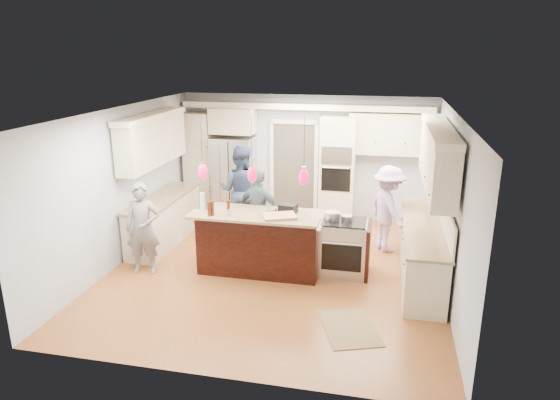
# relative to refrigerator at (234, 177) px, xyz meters

# --- Properties ---
(ground_plane) EXTENTS (6.00, 6.00, 0.00)m
(ground_plane) POSITION_rel_refrigerator_xyz_m (1.55, -2.64, -0.90)
(ground_plane) COLOR #A6582D
(ground_plane) RESTS_ON ground
(room_shell) EXTENTS (5.54, 6.04, 2.72)m
(room_shell) POSITION_rel_refrigerator_xyz_m (1.55, -2.64, 0.92)
(room_shell) COLOR #B2BCC6
(room_shell) RESTS_ON ground
(refrigerator) EXTENTS (0.90, 0.70, 1.80)m
(refrigerator) POSITION_rel_refrigerator_xyz_m (0.00, 0.00, 0.00)
(refrigerator) COLOR #B7B7BC
(refrigerator) RESTS_ON ground
(oven_column) EXTENTS (0.72, 0.69, 2.30)m
(oven_column) POSITION_rel_refrigerator_xyz_m (2.30, 0.03, 0.25)
(oven_column) COLOR beige
(oven_column) RESTS_ON ground
(back_upper_cabinets) EXTENTS (5.30, 0.61, 2.54)m
(back_upper_cabinets) POSITION_rel_refrigerator_xyz_m (0.80, 0.12, 0.77)
(back_upper_cabinets) COLOR beige
(back_upper_cabinets) RESTS_ON ground
(right_counter_run) EXTENTS (0.64, 3.10, 2.51)m
(right_counter_run) POSITION_rel_refrigerator_xyz_m (3.99, -2.34, 0.16)
(right_counter_run) COLOR beige
(right_counter_run) RESTS_ON ground
(left_cabinets) EXTENTS (0.64, 2.30, 2.51)m
(left_cabinets) POSITION_rel_refrigerator_xyz_m (-0.89, -1.84, 0.16)
(left_cabinets) COLOR beige
(left_cabinets) RESTS_ON ground
(kitchen_island) EXTENTS (2.10, 1.46, 1.12)m
(kitchen_island) POSITION_rel_refrigerator_xyz_m (1.30, -2.57, -0.41)
(kitchen_island) COLOR black
(kitchen_island) RESTS_ON ground
(island_range) EXTENTS (0.82, 0.71, 0.92)m
(island_range) POSITION_rel_refrigerator_xyz_m (2.71, -2.49, -0.44)
(island_range) COLOR #B7B7BC
(island_range) RESTS_ON ground
(pendant_lights) EXTENTS (1.75, 0.15, 1.03)m
(pendant_lights) POSITION_rel_refrigerator_xyz_m (1.30, -3.15, 0.90)
(pendant_lights) COLOR black
(pendant_lights) RESTS_ON ground
(person_bar_end) EXTENTS (0.63, 0.48, 1.56)m
(person_bar_end) POSITION_rel_refrigerator_xyz_m (-0.59, -3.17, -0.12)
(person_bar_end) COLOR slate
(person_bar_end) RESTS_ON ground
(person_far_left) EXTENTS (0.89, 0.70, 1.82)m
(person_far_left) POSITION_rel_refrigerator_xyz_m (0.47, -1.04, 0.01)
(person_far_left) COLOR navy
(person_far_left) RESTS_ON ground
(person_far_right) EXTENTS (0.97, 0.64, 1.53)m
(person_far_right) POSITION_rel_refrigerator_xyz_m (1.05, -1.79, -0.14)
(person_far_right) COLOR #4A6068
(person_far_right) RESTS_ON ground
(person_range_side) EXTENTS (1.03, 1.21, 1.62)m
(person_range_side) POSITION_rel_refrigerator_xyz_m (3.39, -1.34, -0.09)
(person_range_side) COLOR #AB8DBE
(person_range_side) RESTS_ON ground
(floor_rug) EXTENTS (0.98, 1.17, 0.01)m
(floor_rug) POSITION_rel_refrigerator_xyz_m (2.94, -4.26, -0.89)
(floor_rug) COLOR #957B51
(floor_rug) RESTS_ON ground
(water_bottle) EXTENTS (0.10, 0.10, 0.33)m
(water_bottle) POSITION_rel_refrigerator_xyz_m (0.46, -3.12, 0.38)
(water_bottle) COLOR silver
(water_bottle) RESTS_ON kitchen_island
(beer_bottle_a) EXTENTS (0.07, 0.07, 0.23)m
(beer_bottle_a) POSITION_rel_refrigerator_xyz_m (0.66, -3.22, 0.34)
(beer_bottle_a) COLOR #3E1C0B
(beer_bottle_a) RESTS_ON kitchen_island
(beer_bottle_b) EXTENTS (0.07, 0.07, 0.23)m
(beer_bottle_b) POSITION_rel_refrigerator_xyz_m (0.62, -3.27, 0.33)
(beer_bottle_b) COLOR #3E1C0B
(beer_bottle_b) RESTS_ON kitchen_island
(beer_bottle_c) EXTENTS (0.07, 0.07, 0.22)m
(beer_bottle_c) POSITION_rel_refrigerator_xyz_m (0.88, -3.08, 0.33)
(beer_bottle_c) COLOR #3E1C0B
(beer_bottle_c) RESTS_ON kitchen_island
(drink_can) EXTENTS (0.06, 0.06, 0.11)m
(drink_can) POSITION_rel_refrigerator_xyz_m (0.91, -3.19, 0.27)
(drink_can) COLOR #B7B7BC
(drink_can) RESTS_ON kitchen_island
(cutting_board) EXTENTS (0.61, 0.53, 0.04)m
(cutting_board) POSITION_rel_refrigerator_xyz_m (1.72, -3.11, 0.24)
(cutting_board) COLOR tan
(cutting_board) RESTS_ON kitchen_island
(pot_large) EXTENTS (0.24, 0.24, 0.14)m
(pot_large) POSITION_rel_refrigerator_xyz_m (2.48, -2.47, 0.09)
(pot_large) COLOR #B7B7BC
(pot_large) RESTS_ON island_range
(pot_small) EXTENTS (0.18, 0.18, 0.09)m
(pot_small) POSITION_rel_refrigerator_xyz_m (2.72, -2.46, 0.07)
(pot_small) COLOR #B7B7BC
(pot_small) RESTS_ON island_range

